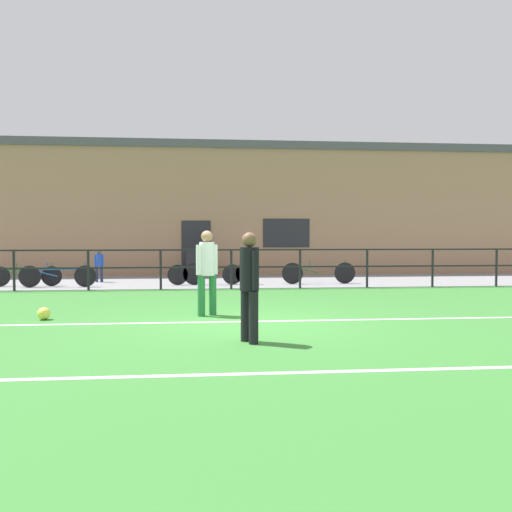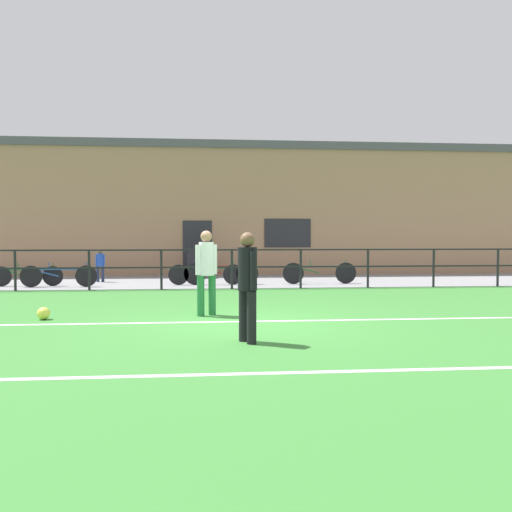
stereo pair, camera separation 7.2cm
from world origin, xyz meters
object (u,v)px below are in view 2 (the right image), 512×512
Objects in this scene: player_striker at (206,267)px; bicycle_parked_1 at (319,273)px; bicycle_parked_2 at (206,274)px; player_goalkeeper at (247,280)px; bicycle_parked_4 at (221,273)px; bicycle_parked_0 at (59,276)px; soccer_ball_match at (43,313)px; spectator_child at (100,263)px; bicycle_parked_3 at (27,276)px; trash_bin_0 at (195,263)px.

bicycle_parked_1 is at bearing -146.04° from player_striker.
bicycle_parked_2 is at bearing -115.74° from player_striker.
bicycle_parked_4 is at bearing 155.56° from player_goalkeeper.
player_goalkeeper is at bearing -85.73° from bicycle_parked_2.
bicycle_parked_0 is 0.96× the size of bicycle_parked_2.
bicycle_parked_4 is (3.40, 6.34, 0.26)m from soccer_ball_match.
bicycle_parked_4 reaches higher than bicycle_parked_0.
spectator_child is at bearing 61.80° from bicycle_parked_0.
player_goalkeeper is 0.68× the size of bicycle_parked_1.
bicycle_parked_1 is 8.90m from bicycle_parked_3.
bicycle_parked_2 is (-0.65, 8.72, -0.55)m from player_goalkeeper.
bicycle_parked_0 is at bearing -175.43° from bicycle_parked_2.
bicycle_parked_4 is at bearing 0.00° from bicycle_parked_2.
trash_bin_0 reaches higher than bicycle_parked_0.
soccer_ball_match is 6.98m from bicycle_parked_2.
spectator_child is 1.01× the size of trash_bin_0.
soccer_ball_match is 6.78m from bicycle_parked_3.
spectator_child is (-3.49, 7.42, -0.30)m from player_striker.
spectator_child is at bearing 159.54° from bicycle_parked_2.
player_striker is 0.71× the size of bicycle_parked_2.
player_striker is 0.78× the size of bicycle_parked_3.
bicycle_parked_3 is at bearing 161.26° from bicycle_parked_0.
bicycle_parked_2 is 1.00× the size of bicycle_parked_4.
bicycle_parked_1 is at bearing 135.92° from player_goalkeeper.
bicycle_parked_3 is 5.64m from trash_bin_0.
spectator_child is at bearing 176.67° from player_goalkeeper.
player_striker is 8.20m from spectator_child.
trash_bin_0 is at bearing 28.74° from bicycle_parked_3.
player_goalkeeper is at bearing -59.31° from bicycle_parked_0.
player_striker is (-0.60, 2.59, 0.03)m from player_goalkeeper.
player_goalkeeper reaches higher than bicycle_parked_0.
bicycle_parked_1 is 1.12× the size of bicycle_parked_3.
bicycle_parked_2 is 2.17× the size of trash_bin_0.
player_striker is 0.71× the size of bicycle_parked_4.
bicycle_parked_3 is 1.98× the size of trash_bin_0.
bicycle_parked_3 is at bearing 31.64° from spectator_child.
bicycle_parked_1 is 3.56m from bicycle_parked_2.
player_striker is at bearing -48.70° from bicycle_parked_3.
trash_bin_0 is (-0.44, 8.84, -0.37)m from player_striker.
spectator_child reaches higher than soccer_ball_match.
bicycle_parked_2 is at bearing 4.57° from bicycle_parked_0.
soccer_ball_match is 0.11× the size of bicycle_parked_3.
bicycle_parked_4 reaches higher than bicycle_parked_2.
bicycle_parked_2 is (2.93, 6.34, 0.23)m from soccer_ball_match.
player_goalkeeper is at bearing -108.49° from bicycle_parked_1.
trash_bin_0 is (-1.04, 11.43, -0.35)m from player_goalkeeper.
spectator_child is 0.47× the size of bicycle_parked_4.
player_goalkeeper is 11.48m from trash_bin_0.
player_goalkeeper is 10.81m from spectator_child.
player_striker reaches higher than bicycle_parked_4.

